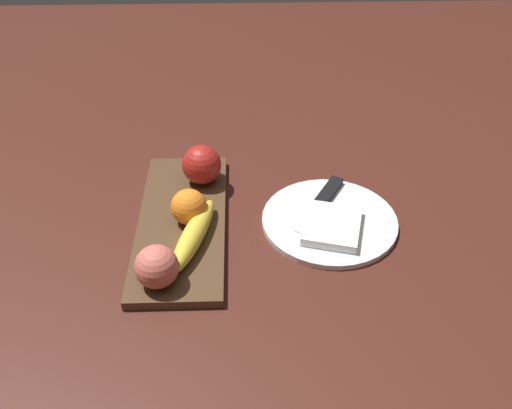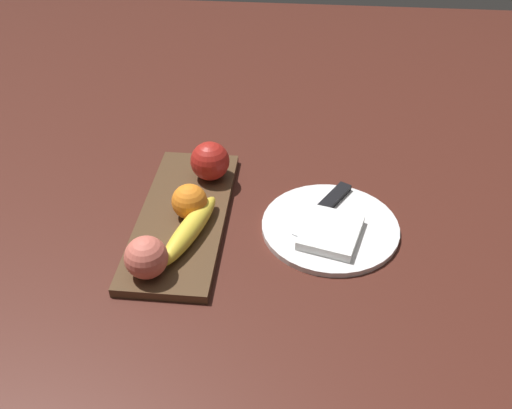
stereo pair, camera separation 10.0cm
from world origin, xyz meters
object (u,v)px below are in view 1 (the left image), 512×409
object	(u,v)px
peach	(157,267)
folded_napkin	(332,226)
orange_near_apple	(189,207)
knife	(326,196)
fruit_tray	(182,223)
banana	(194,235)
dinner_plate	(329,221)
apple	(202,165)

from	to	relation	value
peach	folded_napkin	bearing A→B (deg)	113.34
orange_near_apple	knife	bearing A→B (deg)	104.89
fruit_tray	orange_near_apple	bearing A→B (deg)	70.40
fruit_tray	banana	xyz separation A→B (m)	(0.06, 0.03, 0.03)
folded_napkin	dinner_plate	bearing A→B (deg)	180.00
peach	dinner_plate	size ratio (longest dim) A/B	0.28
apple	knife	size ratio (longest dim) A/B	0.46
dinner_plate	banana	bearing A→B (deg)	-75.11
banana	orange_near_apple	size ratio (longest dim) A/B	2.99
apple	peach	distance (m)	0.28
dinner_plate	apple	bearing A→B (deg)	-116.44
apple	peach	bearing A→B (deg)	-11.82
apple	knife	xyz separation A→B (m)	(0.06, 0.24, -0.04)
fruit_tray	knife	size ratio (longest dim) A/B	2.41
fruit_tray	banana	distance (m)	0.07
dinner_plate	folded_napkin	bearing A→B (deg)	0.00
banana	peach	xyz separation A→B (m)	(0.09, -0.05, 0.02)
fruit_tray	banana	world-z (taller)	banana
orange_near_apple	fruit_tray	bearing A→B (deg)	-109.60
knife	orange_near_apple	bearing A→B (deg)	-45.08
peach	folded_napkin	distance (m)	0.32
dinner_plate	folded_napkin	size ratio (longest dim) A/B	2.18
orange_near_apple	folded_napkin	xyz separation A→B (m)	(0.03, 0.25, -0.03)
orange_near_apple	knife	distance (m)	0.27
fruit_tray	knife	distance (m)	0.28
peach	orange_near_apple	bearing A→B (deg)	165.22
apple	peach	size ratio (longest dim) A/B	1.10
fruit_tray	apple	size ratio (longest dim) A/B	5.22
peach	fruit_tray	bearing A→B (deg)	171.22
fruit_tray	knife	world-z (taller)	knife
dinner_plate	knife	xyz separation A→B (m)	(-0.06, 0.00, 0.01)
knife	peach	bearing A→B (deg)	-23.24
orange_near_apple	knife	size ratio (longest dim) A/B	0.39
apple	orange_near_apple	world-z (taller)	apple
fruit_tray	knife	xyz separation A→B (m)	(-0.06, 0.27, 0.01)
apple	orange_near_apple	xyz separation A→B (m)	(0.12, -0.02, -0.01)
orange_near_apple	apple	bearing A→B (deg)	171.92
fruit_tray	orange_near_apple	distance (m)	0.04
fruit_tray	orange_near_apple	world-z (taller)	orange_near_apple
apple	orange_near_apple	bearing A→B (deg)	-8.08
peach	knife	distance (m)	0.37
fruit_tray	dinner_plate	xyz separation A→B (m)	(-0.00, 0.27, -0.00)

